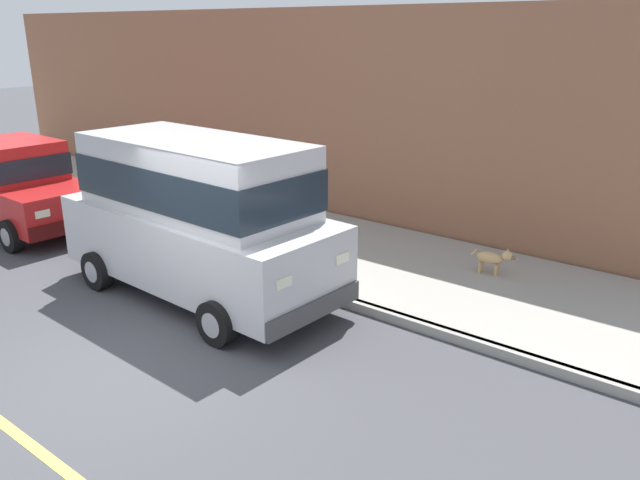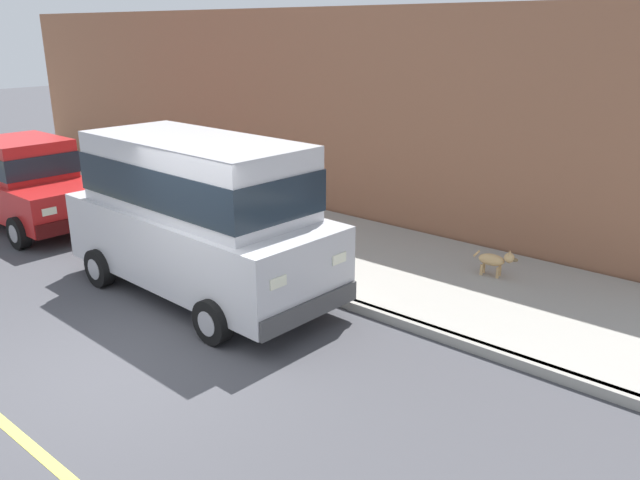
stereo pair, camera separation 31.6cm
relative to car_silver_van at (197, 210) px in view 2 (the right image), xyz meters
name	(u,v)px [view 2 (the right image)]	position (x,y,z in m)	size (l,w,h in m)	color
ground_plane	(126,364)	(-2.11, -1.04, -1.39)	(80.00, 80.00, 0.00)	#424247
curb	(295,285)	(1.09, -1.04, -1.32)	(0.16, 64.00, 0.14)	gray
sidewalk	(361,257)	(2.89, -1.04, -1.32)	(3.60, 64.00, 0.14)	#99968E
car_silver_van	(197,210)	(0.00, 0.00, 0.00)	(2.25, 4.96, 2.52)	#BCBCC1
car_red_hatchback	(29,182)	(0.00, 5.63, -0.42)	(2.02, 3.84, 1.88)	red
dog_tan	(495,260)	(3.42, -3.42, -0.97)	(0.26, 0.75, 0.49)	tan
building_facade	(262,107)	(4.99, 3.60, 0.86)	(0.50, 20.00, 4.51)	#8C5B42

